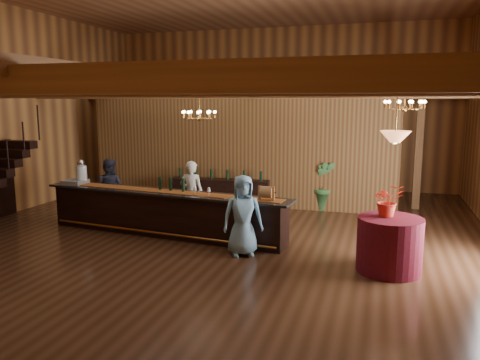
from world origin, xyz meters
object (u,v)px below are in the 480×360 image
(chandelier_left, at_px, (199,114))
(backbar_shelf, at_px, (220,193))
(raffle_drum, at_px, (266,192))
(bartender, at_px, (192,194))
(staff_second, at_px, (109,189))
(chandelier_right, at_px, (405,105))
(round_table, at_px, (389,245))
(floor_plant, at_px, (326,186))
(guest, at_px, (243,215))
(tasting_bar, at_px, (164,213))
(beverage_dispenser, at_px, (81,172))
(pendant_lamp, at_px, (395,137))

(chandelier_left, bearing_deg, backbar_shelf, 97.36)
(raffle_drum, distance_m, bartender, 2.43)
(bartender, distance_m, staff_second, 2.27)
(chandelier_right, xyz_separation_m, bartender, (-4.71, -0.06, -2.13))
(raffle_drum, height_order, chandelier_left, chandelier_left)
(raffle_drum, height_order, round_table, raffle_drum)
(staff_second, bearing_deg, floor_plant, -159.23)
(raffle_drum, height_order, guest, guest)
(bartender, xyz_separation_m, staff_second, (-2.27, 0.03, -0.02))
(round_table, distance_m, chandelier_left, 5.18)
(tasting_bar, distance_m, chandelier_right, 5.67)
(beverage_dispenser, relative_size, guest, 0.38)
(chandelier_right, distance_m, guest, 4.02)
(beverage_dispenser, bearing_deg, chandelier_left, 10.99)
(chandelier_left, height_order, guest, chandelier_left)
(beverage_dispenser, distance_m, round_table, 7.36)
(beverage_dispenser, xyz_separation_m, chandelier_left, (2.89, 0.56, 1.41))
(chandelier_right, height_order, staff_second, chandelier_right)
(pendant_lamp, height_order, bartender, pendant_lamp)
(chandelier_right, xyz_separation_m, pendant_lamp, (-0.20, -1.85, -0.53))
(chandelier_left, bearing_deg, beverage_dispenser, -169.01)
(round_table, bearing_deg, guest, 177.50)
(round_table, xyz_separation_m, chandelier_right, (0.20, 1.85, 2.44))
(beverage_dispenser, distance_m, backbar_shelf, 3.89)
(backbar_shelf, bearing_deg, chandelier_left, -87.91)
(backbar_shelf, height_order, chandelier_left, chandelier_left)
(chandelier_left, distance_m, floor_plant, 4.26)
(backbar_shelf, height_order, guest, guest)
(staff_second, bearing_deg, raffle_drum, 158.50)
(chandelier_left, bearing_deg, pendant_lamp, -23.10)
(backbar_shelf, distance_m, pendant_lamp, 6.43)
(raffle_drum, xyz_separation_m, backbar_shelf, (-2.19, 3.37, -0.78))
(beverage_dispenser, xyz_separation_m, guest, (4.46, -1.16, -0.49))
(chandelier_left, xyz_separation_m, floor_plant, (2.67, 2.65, -2.01))
(pendant_lamp, relative_size, staff_second, 0.57)
(backbar_shelf, bearing_deg, round_table, -46.46)
(tasting_bar, relative_size, round_table, 5.34)
(tasting_bar, distance_m, round_table, 4.95)
(chandelier_right, bearing_deg, backbar_shelf, 155.63)
(pendant_lamp, height_order, floor_plant, pendant_lamp)
(floor_plant, bearing_deg, raffle_drum, -101.20)
(tasting_bar, bearing_deg, floor_plant, 53.83)
(backbar_shelf, relative_size, pendant_lamp, 3.16)
(bartender, distance_m, guest, 2.44)
(chandelier_right, relative_size, guest, 0.50)
(chandelier_left, height_order, floor_plant, chandelier_left)
(pendant_lamp, bearing_deg, chandelier_right, 83.98)
(staff_second, height_order, guest, guest)
(bartender, bearing_deg, raffle_drum, 149.99)
(beverage_dispenser, height_order, bartender, bartender)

